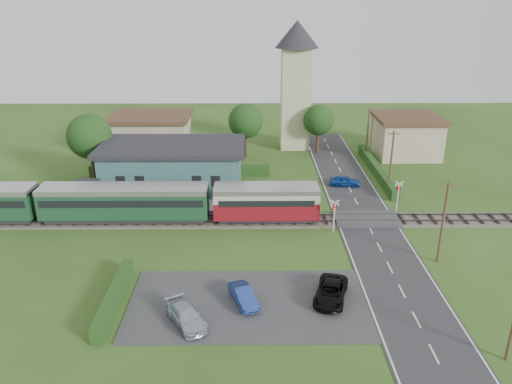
{
  "coord_description": "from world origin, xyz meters",
  "views": [
    {
      "loc": [
        -1.17,
        -42.26,
        20.53
      ],
      "look_at": [
        -0.77,
        4.0,
        2.34
      ],
      "focal_mm": 35.0,
      "sensor_mm": 36.0,
      "label": 1
    }
  ],
  "objects_px": {
    "train": "(91,202)",
    "car_park_blue": "(244,296)",
    "station_building": "(173,167)",
    "car_park_silver": "(186,316)",
    "crossing_signal_far": "(398,192)",
    "house_east": "(406,135)",
    "equipment_hut": "(87,194)",
    "car_on_road": "(345,181)",
    "church_tower": "(296,76)",
    "car_park_dark": "(331,292)",
    "pedestrian_far": "(98,197)",
    "crossing_signal_near": "(334,211)",
    "pedestrian_near": "(241,196)",
    "house_west": "(152,134)"
  },
  "relations": [
    {
      "from": "station_building",
      "to": "car_park_blue",
      "type": "relative_size",
      "value": 4.54
    },
    {
      "from": "train",
      "to": "car_park_dark",
      "type": "height_order",
      "value": "train"
    },
    {
      "from": "house_east",
      "to": "car_park_dark",
      "type": "height_order",
      "value": "house_east"
    },
    {
      "from": "equipment_hut",
      "to": "car_on_road",
      "type": "relative_size",
      "value": 0.73
    },
    {
      "from": "house_east",
      "to": "car_park_dark",
      "type": "relative_size",
      "value": 1.95
    },
    {
      "from": "car_park_silver",
      "to": "equipment_hut",
      "type": "bearing_deg",
      "value": 91.14
    },
    {
      "from": "station_building",
      "to": "car_park_silver",
      "type": "bearing_deg",
      "value": -80.15
    },
    {
      "from": "equipment_hut",
      "to": "crossing_signal_far",
      "type": "relative_size",
      "value": 0.78
    },
    {
      "from": "car_on_road",
      "to": "pedestrian_far",
      "type": "height_order",
      "value": "pedestrian_far"
    },
    {
      "from": "crossing_signal_near",
      "to": "church_tower",
      "type": "bearing_deg",
      "value": 92.82
    },
    {
      "from": "train",
      "to": "pedestrian_near",
      "type": "xyz_separation_m",
      "value": [
        14.29,
        3.37,
        -0.8
      ]
    },
    {
      "from": "house_west",
      "to": "crossing_signal_near",
      "type": "distance_m",
      "value": 33.22
    },
    {
      "from": "station_building",
      "to": "car_on_road",
      "type": "xyz_separation_m",
      "value": [
        19.6,
        0.75,
        -2.05
      ]
    },
    {
      "from": "crossing_signal_far",
      "to": "train",
      "type": "bearing_deg",
      "value": -175.47
    },
    {
      "from": "train",
      "to": "car_park_blue",
      "type": "height_order",
      "value": "train"
    },
    {
      "from": "train",
      "to": "crossing_signal_near",
      "type": "relative_size",
      "value": 13.18
    },
    {
      "from": "pedestrian_far",
      "to": "house_east",
      "type": "bearing_deg",
      "value": -46.54
    },
    {
      "from": "crossing_signal_near",
      "to": "station_building",
      "type": "bearing_deg",
      "value": 145.19
    },
    {
      "from": "equipment_hut",
      "to": "church_tower",
      "type": "relative_size",
      "value": 0.14
    },
    {
      "from": "house_west",
      "to": "crossing_signal_near",
      "type": "relative_size",
      "value": 3.3
    },
    {
      "from": "car_on_road",
      "to": "pedestrian_near",
      "type": "relative_size",
      "value": 1.88
    },
    {
      "from": "station_building",
      "to": "train",
      "type": "relative_size",
      "value": 0.37
    },
    {
      "from": "church_tower",
      "to": "car_park_blue",
      "type": "distance_m",
      "value": 41.64
    },
    {
      "from": "equipment_hut",
      "to": "car_park_silver",
      "type": "relative_size",
      "value": 0.62
    },
    {
      "from": "car_park_blue",
      "to": "equipment_hut",
      "type": "bearing_deg",
      "value": 112.85
    },
    {
      "from": "station_building",
      "to": "church_tower",
      "type": "relative_size",
      "value": 0.91
    },
    {
      "from": "equipment_hut",
      "to": "car_park_blue",
      "type": "relative_size",
      "value": 0.72
    },
    {
      "from": "car_park_blue",
      "to": "train",
      "type": "bearing_deg",
      "value": 116.14
    },
    {
      "from": "crossing_signal_near",
      "to": "pedestrian_near",
      "type": "xyz_separation_m",
      "value": [
        -8.69,
        5.78,
        -0.76
      ]
    },
    {
      "from": "house_east",
      "to": "car_park_silver",
      "type": "bearing_deg",
      "value": -123.75
    },
    {
      "from": "equipment_hut",
      "to": "house_west",
      "type": "distance_m",
      "value": 20.05
    },
    {
      "from": "house_east",
      "to": "car_park_dark",
      "type": "xyz_separation_m",
      "value": [
        -15.5,
        -35.52,
        -2.09
      ]
    },
    {
      "from": "station_building",
      "to": "car_park_silver",
      "type": "xyz_separation_m",
      "value": [
        4.4,
        -25.31,
        -2.02
      ]
    },
    {
      "from": "house_east",
      "to": "pedestrian_near",
      "type": "bearing_deg",
      "value": -140.12
    },
    {
      "from": "house_east",
      "to": "crossing_signal_far",
      "type": "xyz_separation_m",
      "value": [
        -6.4,
        -19.61,
        -0.66
      ]
    },
    {
      "from": "equipment_hut",
      "to": "train",
      "type": "height_order",
      "value": "train"
    },
    {
      "from": "house_west",
      "to": "pedestrian_near",
      "type": "height_order",
      "value": "house_west"
    },
    {
      "from": "equipment_hut",
      "to": "car_on_road",
      "type": "height_order",
      "value": "equipment_hut"
    },
    {
      "from": "equipment_hut",
      "to": "station_building",
      "type": "relative_size",
      "value": 0.16
    },
    {
      "from": "car_park_dark",
      "to": "house_east",
      "type": "bearing_deg",
      "value": 82.77
    },
    {
      "from": "crossing_signal_far",
      "to": "car_on_road",
      "type": "relative_size",
      "value": 0.94
    },
    {
      "from": "car_on_road",
      "to": "house_west",
      "type": "bearing_deg",
      "value": 67.09
    },
    {
      "from": "station_building",
      "to": "crossing_signal_near",
      "type": "height_order",
      "value": "station_building"
    },
    {
      "from": "train",
      "to": "car_park_silver",
      "type": "relative_size",
      "value": 10.55
    },
    {
      "from": "church_tower",
      "to": "car_park_blue",
      "type": "height_order",
      "value": "church_tower"
    },
    {
      "from": "crossing_signal_far",
      "to": "car_park_silver",
      "type": "xyz_separation_m",
      "value": [
        -19.2,
        -18.71,
        -1.47
      ]
    },
    {
      "from": "pedestrian_near",
      "to": "house_east",
      "type": "bearing_deg",
      "value": -125.18
    },
    {
      "from": "house_east",
      "to": "car_park_blue",
      "type": "distance_m",
      "value": 42.09
    },
    {
      "from": "station_building",
      "to": "train",
      "type": "height_order",
      "value": "station_building"
    },
    {
      "from": "car_on_road",
      "to": "car_park_silver",
      "type": "height_order",
      "value": "car_park_silver"
    }
  ]
}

